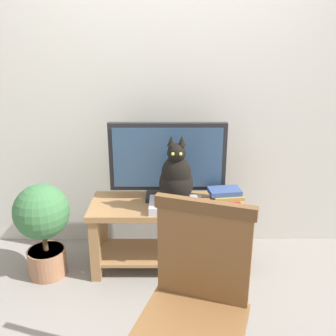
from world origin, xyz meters
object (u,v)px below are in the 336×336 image
(cat, at_px, (177,178))
(potted_plant, at_px, (43,223))
(media_box, at_px, (176,205))
(wooden_chair, at_px, (196,297))
(tv_stand, at_px, (168,224))
(book_stack, at_px, (226,198))
(tv, at_px, (168,160))

(cat, relative_size, potted_plant, 0.69)
(media_box, xyz_separation_m, wooden_chair, (0.07, -1.04, 0.02))
(tv_stand, height_order, potted_plant, potted_plant)
(wooden_chair, bearing_deg, book_stack, 75.13)
(cat, bearing_deg, media_box, 94.21)
(tv_stand, bearing_deg, tv, 89.98)
(cat, bearing_deg, wooden_chair, -86.14)
(tv_stand, bearing_deg, wooden_chair, -83.46)
(media_box, height_order, book_stack, book_stack)
(wooden_chair, bearing_deg, media_box, 93.87)
(tv, relative_size, wooden_chair, 0.85)
(wooden_chair, distance_m, book_stack, 1.12)
(media_box, bearing_deg, potted_plant, -178.91)
(wooden_chair, xyz_separation_m, potted_plant, (-1.03, 1.02, -0.15))
(cat, xyz_separation_m, wooden_chair, (0.07, -1.03, -0.19))
(tv_stand, height_order, media_box, media_box)
(tv, bearing_deg, potted_plant, -166.84)
(tv_stand, height_order, wooden_chair, wooden_chair)
(cat, height_order, book_stack, cat)
(tv, height_order, media_box, tv)
(potted_plant, bearing_deg, cat, 0.28)
(media_box, height_order, cat, cat)
(tv_stand, distance_m, book_stack, 0.49)
(cat, bearing_deg, potted_plant, -179.72)
(media_box, xyz_separation_m, potted_plant, (-0.96, -0.02, -0.13))
(tv_stand, bearing_deg, media_box, -57.93)
(tv_stand, height_order, book_stack, book_stack)
(media_box, distance_m, book_stack, 0.36)
(tv, xyz_separation_m, wooden_chair, (0.13, -1.24, -0.25))
(tv, relative_size, media_box, 2.26)
(tv_stand, relative_size, cat, 2.32)
(tv_stand, xyz_separation_m, cat, (0.06, -0.11, 0.42))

